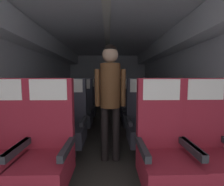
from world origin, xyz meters
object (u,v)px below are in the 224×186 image
object	(u,v)px
seat_a_left_aisle	(47,152)
flight_attendant	(110,90)
seat_a_left_window	(0,152)
seat_a_right_aisle	(209,151)
seat_d_right_aisle	(145,105)
seat_d_right_window	(128,104)
seat_c_left_aisle	(81,112)
seat_b_right_aisle	(171,124)
seat_c_right_aisle	(155,111)
seat_b_left_aisle	(70,124)
seat_b_left_window	(40,125)
seat_c_right_window	(133,111)
seat_d_left_window	(70,105)
seat_a_right_window	(163,152)
seat_d_left_aisle	(87,105)
seat_c_left_window	(59,112)
seat_b_right_window	(142,124)

from	to	relation	value
seat_a_left_aisle	flight_attendant	world-z (taller)	flight_attendant
seat_a_left_window	seat_a_right_aisle	xyz separation A→B (m)	(1.94, -0.01, 0.00)
seat_d_right_aisle	seat_d_right_window	distance (m)	0.43
seat_a_left_window	seat_d_right_window	distance (m)	2.99
seat_c_left_aisle	seat_b_right_aisle	bearing A→B (deg)	-29.50
seat_d_right_aisle	flight_attendant	distance (m)	2.10
seat_c_right_aisle	seat_d_right_window	size ratio (longest dim) A/B	1.00
seat_c_right_aisle	seat_b_left_aisle	bearing A→B (deg)	-150.54
seat_b_left_window	seat_b_left_aisle	size ratio (longest dim) A/B	1.00
seat_b_right_aisle	seat_c_right_window	world-z (taller)	same
seat_b_left_window	seat_a_right_aisle	bearing A→B (deg)	-23.51
flight_attendant	seat_a_left_aisle	bearing A→B (deg)	65.95
seat_d_left_window	seat_a_left_window	bearing A→B (deg)	-89.81
seat_a_right_window	seat_d_left_aisle	bearing A→B (deg)	112.47
seat_a_left_aisle	seat_c_left_window	xyz separation A→B (m)	(-0.44, 1.72, 0.00)
seat_a_left_aisle	seat_a_right_window	bearing A→B (deg)	-0.99
seat_c_left_window	seat_d_right_window	size ratio (longest dim) A/B	1.00
seat_c_left_aisle	seat_d_right_window	world-z (taller)	same
seat_b_right_aisle	seat_c_left_aisle	world-z (taller)	same
seat_b_left_window	seat_d_left_window	bearing A→B (deg)	89.95
seat_c_left_window	flight_attendant	bearing A→B (deg)	-43.49
seat_c_left_aisle	seat_a_left_aisle	bearing A→B (deg)	-90.30
seat_b_left_aisle	seat_d_left_window	xyz separation A→B (m)	(-0.44, 1.73, 0.00)
seat_a_right_aisle	seat_b_right_aisle	size ratio (longest dim) A/B	1.00
seat_b_right_window	seat_d_left_window	distance (m)	2.30
seat_b_right_aisle	flight_attendant	bearing A→B (deg)	-173.25
seat_a_left_aisle	seat_d_left_window	world-z (taller)	same
seat_d_right_aisle	seat_d_right_window	world-z (taller)	same
seat_a_left_window	seat_a_right_window	xyz separation A→B (m)	(1.51, -0.02, 0.00)
seat_a_right_window	seat_b_left_aisle	xyz separation A→B (m)	(-1.08, 0.87, 0.00)
seat_b_left_window	flight_attendant	world-z (taller)	flight_attendant
seat_b_left_aisle	seat_c_right_window	distance (m)	1.39
seat_a_left_window	seat_a_left_aisle	distance (m)	0.43
seat_a_left_aisle	seat_a_right_window	world-z (taller)	same
seat_b_left_aisle	seat_b_right_aisle	distance (m)	1.52
seat_a_left_aisle	seat_a_right_window	xyz separation A→B (m)	(1.08, -0.02, 0.00)
seat_c_right_aisle	seat_d_left_window	xyz separation A→B (m)	(-1.96, 0.87, 0.00)
seat_b_left_window	seat_d_left_aisle	bearing A→B (deg)	75.45
seat_b_right_window	seat_c_right_aisle	distance (m)	0.97
seat_a_left_window	seat_a_right_aisle	world-z (taller)	same
seat_a_left_window	seat_d_left_window	world-z (taller)	same
seat_c_left_aisle	seat_d_right_aisle	distance (m)	1.73
seat_a_right_aisle	seat_c_left_window	xyz separation A→B (m)	(-1.95, 1.73, 0.00)
seat_c_left_window	seat_d_left_window	world-z (taller)	same
seat_b_right_aisle	seat_d_left_aisle	size ratio (longest dim) A/B	1.00
seat_c_left_aisle	seat_d_left_aisle	distance (m)	0.86
seat_c_right_aisle	seat_d_left_window	distance (m)	2.15
seat_b_right_window	seat_a_right_aisle	bearing A→B (deg)	-62.85
flight_attendant	seat_a_right_window	bearing A→B (deg)	137.08
seat_a_right_window	seat_c_right_aisle	size ratio (longest dim) A/B	1.00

